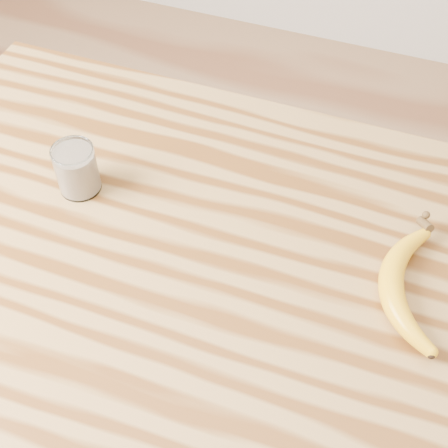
% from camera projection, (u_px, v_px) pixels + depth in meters
% --- Properties ---
extents(table, '(1.20, 0.80, 0.90)m').
position_uv_depth(table, '(203.00, 297.00, 1.10)').
color(table, olive).
rests_on(table, ground).
extents(smoothie_glass, '(0.07, 0.07, 0.09)m').
position_uv_depth(smoothie_glass, '(77.00, 170.00, 1.06)').
color(smoothie_glass, white).
rests_on(smoothie_glass, table).
extents(banana, '(0.17, 0.33, 0.04)m').
position_uv_depth(banana, '(390.00, 284.00, 0.94)').
color(banana, gold).
rests_on(banana, table).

